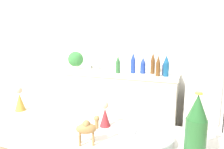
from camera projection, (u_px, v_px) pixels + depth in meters
wall_back at (139, 49)px, 3.22m from camera, size 8.00×0.06×2.55m
back_counter at (117, 101)px, 3.15m from camera, size 1.85×0.63×0.93m
refrigerator at (222, 83)px, 2.47m from camera, size 0.84×0.77×1.79m
potted_plant at (76, 60)px, 3.35m from camera, size 0.26×0.26×0.30m
paper_towel_roll at (87, 63)px, 3.27m from camera, size 0.12×0.12×0.24m
back_bottle_0 at (153, 63)px, 2.92m from camera, size 0.07×0.07×0.32m
back_bottle_1 at (166, 66)px, 2.71m from camera, size 0.08×0.08×0.30m
back_bottle_2 at (118, 65)px, 2.97m from camera, size 0.07×0.07×0.27m
back_bottle_3 at (133, 63)px, 2.97m from camera, size 0.07×0.07×0.32m
back_bottle_4 at (143, 65)px, 2.95m from camera, size 0.08×0.08×0.25m
back_bottle_5 at (158, 66)px, 2.73m from camera, size 0.06×0.06×0.30m
back_bottle_6 at (165, 67)px, 2.81m from camera, size 0.08×0.08×0.24m
wine_bottle at (196, 129)px, 0.82m from camera, size 0.09×0.09×0.30m
fruit_bowl at (153, 139)px, 0.97m from camera, size 0.20×0.20×0.05m
camel_figurine at (87, 128)px, 0.97m from camera, size 0.12×0.09×0.15m
wise_man_figurine_blue at (20, 101)px, 1.43m from camera, size 0.07×0.07×0.17m
wise_man_figurine_crimson at (105, 116)px, 1.17m from camera, size 0.06×0.06×0.15m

